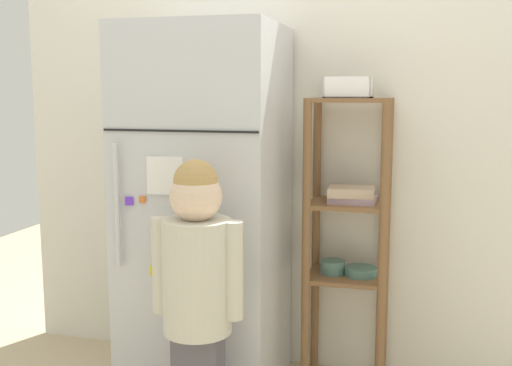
% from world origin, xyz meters
% --- Properties ---
extents(kitchen_wall_back, '(2.64, 0.03, 2.07)m').
position_xyz_m(kitchen_wall_back, '(0.00, 0.34, 1.03)').
color(kitchen_wall_back, silver).
rests_on(kitchen_wall_back, ground).
extents(refrigerator, '(0.64, 0.62, 1.57)m').
position_xyz_m(refrigerator, '(-0.28, 0.02, 0.78)').
color(refrigerator, silver).
rests_on(refrigerator, ground).
extents(child_standing, '(0.34, 0.25, 1.06)m').
position_xyz_m(child_standing, '(-0.16, -0.44, 0.64)').
color(child_standing, '#58555E').
rests_on(child_standing, ground).
extents(pantry_shelf_unit, '(0.35, 0.29, 1.27)m').
position_xyz_m(pantry_shelf_unit, '(0.31, 0.17, 0.73)').
color(pantry_shelf_unit, brown).
rests_on(pantry_shelf_unit, ground).
extents(fruit_bin, '(0.19, 0.18, 0.09)m').
position_xyz_m(fruit_bin, '(0.31, 0.16, 1.31)').
color(fruit_bin, white).
rests_on(fruit_bin, pantry_shelf_unit).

